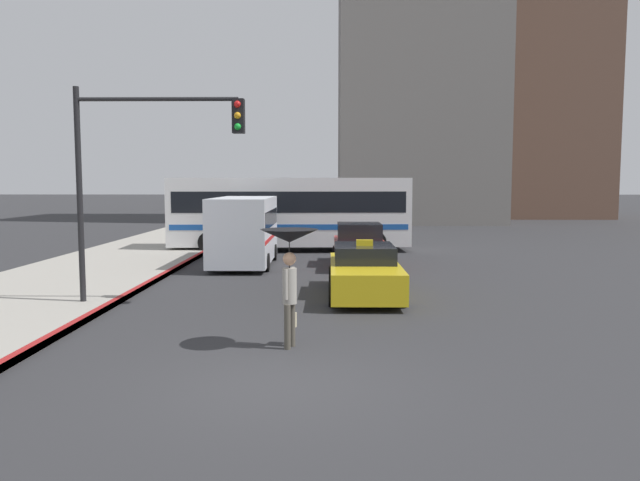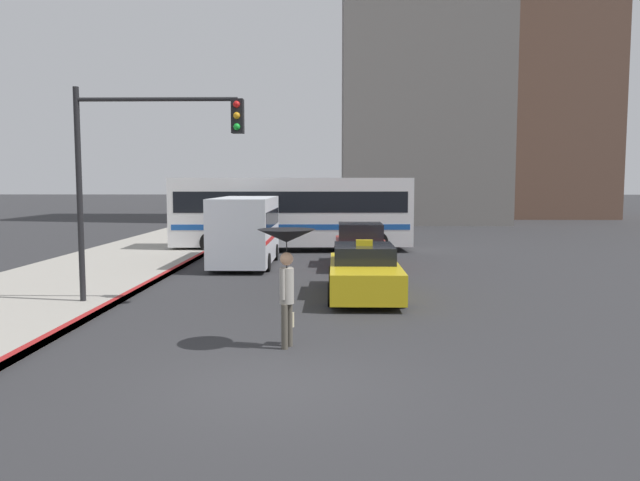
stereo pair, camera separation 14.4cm
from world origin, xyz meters
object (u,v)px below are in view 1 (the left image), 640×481
Objects in this scene: sedan_red at (359,247)px; ambulance_van at (244,228)px; taxi at (364,272)px; city_bus at (290,210)px; pedestrian_with_umbrella at (289,251)px; traffic_light at (148,153)px.

ambulance_van reaches higher than sedan_red.
ambulance_van is at bearing -56.20° from taxi.
pedestrian_with_umbrella is at bearing 0.83° from city_bus.
traffic_light is at bearing 55.26° from sedan_red.
sedan_red is at bearing 55.26° from traffic_light.
traffic_light reaches higher than pedestrian_with_umbrella.
city_bus reaches higher than sedan_red.
traffic_light is (-3.61, 3.63, 1.93)m from pedestrian_with_umbrella.
sedan_red is 2.00× the size of pedestrian_with_umbrella.
ambulance_van is at bearing 31.12° from pedestrian_with_umbrella.
sedan_red is 0.83× the size of traffic_light.
city_bus is 13.28m from traffic_light.
taxi is 11.58m from city_bus.
taxi is 5.70m from pedestrian_with_umbrella.
pedestrian_with_umbrella is 0.41× the size of traffic_light.
taxi is at bearing 17.88° from traffic_light.
pedestrian_with_umbrella reaches higher than sedan_red.
traffic_light is at bearing 17.88° from taxi.
ambulance_van is (-4.06, 6.06, 0.74)m from taxi.
ambulance_van is 11.65m from pedestrian_with_umbrella.
taxi is 2.15× the size of pedestrian_with_umbrella.
city_bus reaches higher than taxi.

